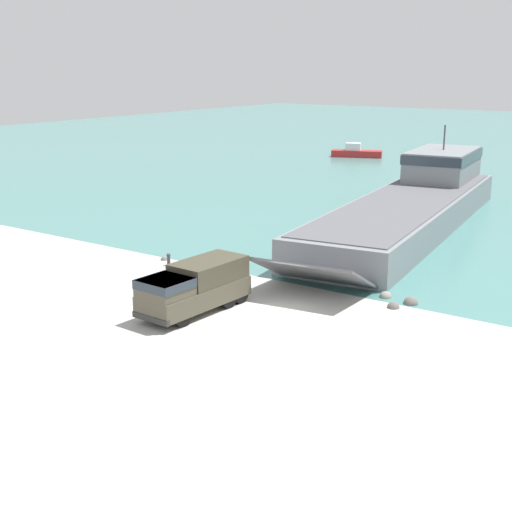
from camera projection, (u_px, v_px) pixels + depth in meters
The scene contains 10 objects.
ground_plane at pixel (280, 310), 40.92m from camera, with size 240.00×240.00×0.00m, color #B7B5AD.
landing_craft at pixel (415, 201), 62.79m from camera, with size 12.35×40.97×7.88m.
military_truck at pixel (194, 286), 40.32m from camera, with size 2.98×7.26×2.79m.
soldier_on_ramp at pixel (174, 279), 43.55m from camera, with size 0.39×0.50×1.64m.
moored_boat_a at pixel (356, 152), 107.62m from camera, with size 7.78×4.83×2.10m.
mooring_bollard at pixel (169, 259), 49.81m from camera, with size 0.28×0.28×0.89m.
shoreline_rock_a at pixel (411, 304), 42.00m from camera, with size 0.88×0.88×0.88m, color #66605B.
shoreline_rock_b at pixel (385, 297), 43.16m from camera, with size 0.76×0.76×0.76m, color gray.
shoreline_rock_c at pixel (164, 260), 51.36m from camera, with size 0.50×0.50×0.50m, color #66605B.
shoreline_rock_d at pixel (393, 308), 41.33m from camera, with size 0.73×0.73×0.73m, color #66605B.
Camera 1 is at (20.94, -32.55, 13.72)m, focal length 50.00 mm.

